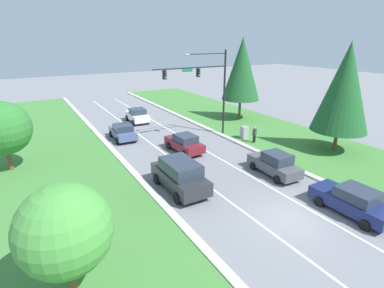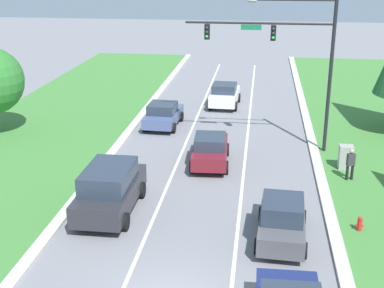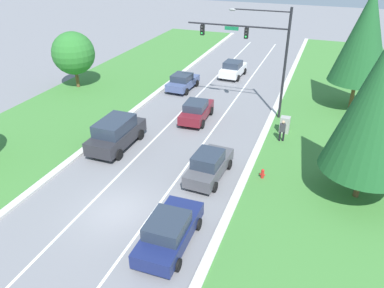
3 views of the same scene
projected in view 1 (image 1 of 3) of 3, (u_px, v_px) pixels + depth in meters
ground_plane at (291, 220)px, 17.06m from camera, size 160.00×160.00×0.00m
curb_strip_right at (351, 194)px, 19.70m from camera, size 0.50×90.00×0.15m
curb_strip_left at (207, 252)px, 14.36m from camera, size 0.50×90.00×0.15m
lane_stripe_inner_left at (267, 229)px, 16.20m from camera, size 0.14×81.00×0.01m
lane_stripe_inner_right at (312, 211)px, 17.91m from camera, size 0.14×81.00×0.01m
traffic_signal_mast at (207, 81)px, 29.46m from camera, size 8.02×0.41×8.70m
charcoal_suv at (180, 175)px, 20.09m from camera, size 2.29×5.04×2.12m
navy_sedan at (353, 201)px, 17.43m from camera, size 2.17×4.65×1.66m
burgundy_sedan at (184, 143)px, 26.97m from camera, size 2.16×4.40×1.65m
slate_blue_sedan at (123, 132)px, 30.35m from camera, size 2.21×4.24×1.60m
graphite_sedan at (275, 164)px, 22.45m from camera, size 2.09×4.43×1.76m
white_sedan at (137, 115)px, 36.54m from camera, size 2.22×4.23×1.72m
utility_cabinet at (244, 133)px, 30.45m from camera, size 0.70×0.60×1.33m
pedestrian at (254, 134)px, 29.15m from camera, size 0.43×0.32×1.69m
fire_hydrant at (293, 158)px, 24.88m from camera, size 0.34×0.20×0.70m
conifer_near_right_tree at (344, 88)px, 25.59m from camera, size 4.78×4.78×9.60m
oak_near_left_tree at (3, 128)px, 22.25m from camera, size 4.05×4.05×5.46m
conifer_far_right_tree at (242, 69)px, 36.23m from camera, size 4.66×4.66×9.98m
oak_far_left_tree at (65, 230)px, 11.07m from camera, size 3.59×3.59×4.86m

